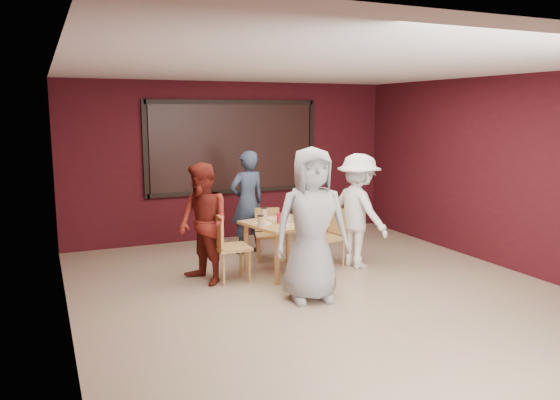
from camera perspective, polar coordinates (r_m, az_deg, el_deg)
name	(u,v)px	position (r m, az deg, el deg)	size (l,w,h in m)	color
floor	(325,294)	(7.00, 4.74, -9.81)	(7.00, 7.00, 0.00)	tan
window_blinds	(234,147)	(9.80, -4.85, 5.53)	(3.00, 0.02, 1.50)	black
dining_table	(283,228)	(7.70, 0.30, -2.98)	(1.12, 1.12, 0.89)	tan
chair_front	(307,257)	(7.03, 2.87, -5.99)	(0.47, 0.47, 0.77)	#BC8149
chair_back	(268,231)	(8.47, -1.29, -3.24)	(0.48, 0.48, 0.79)	#BC8149
chair_left	(226,243)	(7.40, -5.61, -4.53)	(0.46, 0.46, 0.93)	#BC8149
chair_right	(331,233)	(8.18, 5.39, -3.47)	(0.49, 0.49, 0.86)	#BC8149
diner_front	(312,225)	(6.57, 3.33, -2.60)	(0.92, 0.60, 1.87)	#9C9C9C
diner_back	(247,202)	(8.77, -3.43, -0.26)	(0.61, 0.40, 1.67)	#313D57
diner_left	(203,224)	(7.30, -8.04, -2.47)	(0.79, 0.61, 1.62)	maroon
diner_right	(358,211)	(8.08, 8.18, -1.14)	(1.08, 0.62, 1.68)	white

